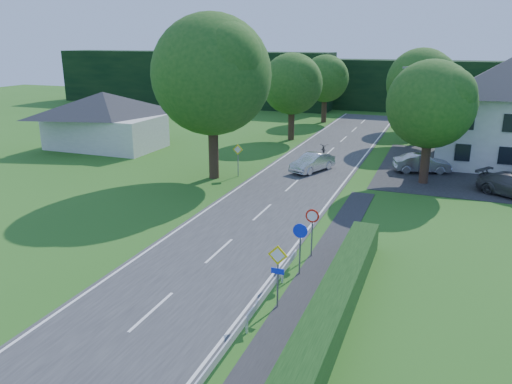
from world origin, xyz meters
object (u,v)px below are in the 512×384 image
at_px(streetlight, 424,116).
at_px(parked_car_silver_a, 422,163).
at_px(moving_car, 312,162).
at_px(parasol, 467,154).
at_px(motorcycle, 324,149).

relative_size(streetlight, parked_car_silver_a, 1.90).
xyz_separation_m(moving_car, parasol, (11.17, 6.67, 0.19)).
xyz_separation_m(streetlight, moving_car, (-7.76, -1.67, -3.74)).
xyz_separation_m(moving_car, motorcycle, (-0.48, 5.72, -0.15)).
relative_size(motorcycle, parasol, 1.06).
bearing_deg(parked_car_silver_a, motorcycle, 54.03).
bearing_deg(motorcycle, parked_car_silver_a, -36.08).
bearing_deg(motorcycle, parasol, -11.44).
height_order(parked_car_silver_a, parasol, parasol).
bearing_deg(streetlight, parked_car_silver_a, 81.58).
bearing_deg(parasol, streetlight, -124.27).
distance_m(parked_car_silver_a, parasol, 5.16).
height_order(streetlight, parasol, streetlight).
height_order(streetlight, parked_car_silver_a, streetlight).
bearing_deg(parasol, moving_car, -149.17).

